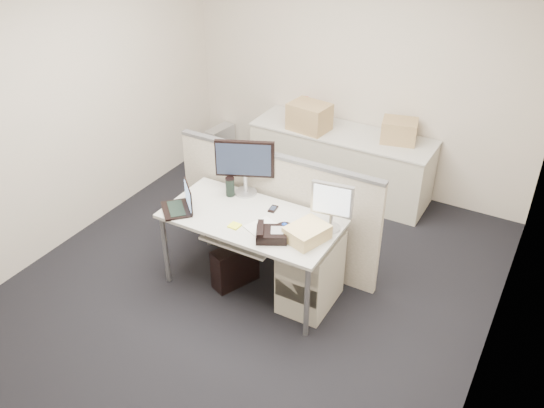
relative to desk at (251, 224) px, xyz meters
The scene contains 28 objects.
floor 0.67m from the desk, ahead, with size 4.00×4.50×0.01m, color black.
wall_back 2.35m from the desk, 90.00° to the left, with size 4.00×0.02×2.70m, color beige.
wall_front 2.35m from the desk, 90.00° to the right, with size 4.00×0.02×2.70m, color beige.
wall_left 2.11m from the desk, behind, with size 0.02×4.50×2.70m, color beige.
wall_right 2.11m from the desk, ahead, with size 0.02×4.50×2.70m, color beige.
desk is the anchor object (origin of this frame).
keyboard_tray 0.19m from the desk, 90.00° to the right, with size 0.62×0.32×0.02m, color beige.
drawer_pedestal 0.65m from the desk, ahead, with size 0.40×0.55×0.65m, color beige.
cubicle_partition 0.46m from the desk, 90.00° to the left, with size 2.00×0.06×1.10m, color beige.
back_counter 1.95m from the desk, 90.00° to the left, with size 2.00×0.60×0.72m, color beige.
monitor_main 0.52m from the desk, 128.00° to the left, with size 0.52×0.20×0.52m, color black.
monitor_small 0.73m from the desk, 15.48° to the left, with size 0.34×0.17×0.42m, color #B7B7BC.
laptop 0.68m from the desk, 160.70° to the right, with size 0.31×0.23×0.23m, color black.
trackball 0.36m from the desk, ahead, with size 0.14×0.14×0.05m, color black.
desk_phone 0.37m from the desk, 30.96° to the right, with size 0.24×0.20×0.08m, color black.
paper_stack 0.18m from the desk, 28.07° to the right, with size 0.19×0.25×0.01m, color silver.
sticky_pad 0.20m from the desk, 105.52° to the right, with size 0.09×0.09×0.01m, color #F8FF2F.
travel_mug 0.44m from the desk, 147.85° to the left, with size 0.08×0.08×0.17m, color black.
banana 0.32m from the desk, 23.70° to the right, with size 0.20×0.05×0.04m, color gold.
cellphone 0.24m from the desk, 63.43° to the left, with size 0.06×0.11×0.01m, color black.
manila_folders 0.57m from the desk, ahead, with size 0.25×0.32×0.12m, color #D2B085.
keyboard 0.23m from the desk, 102.80° to the right, with size 0.45×0.16×0.02m, color black.
pc_tower_desk 0.50m from the desk, 161.57° to the right, with size 0.17×0.42×0.39m, color black.
pc_tower_spare_dark 2.23m from the desk, 118.80° to the left, with size 0.17×0.41×0.39m, color black.
pc_tower_spare_silver 2.69m from the desk, 129.94° to the left, with size 0.16×0.40×0.37m, color #B7B7BC.
cardboard_box_left 1.86m from the desk, 101.00° to the left, with size 0.42×0.32×0.32m, color #AD8A4E.
cardboard_box_right 2.10m from the desk, 73.33° to the left, with size 0.36×0.28×0.26m, color #AD8A4E.
red_binder 2.08m from the desk, 105.41° to the left, with size 0.06×0.27×0.26m, color red.
Camera 1 is at (2.14, -3.44, 3.40)m, focal length 38.00 mm.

